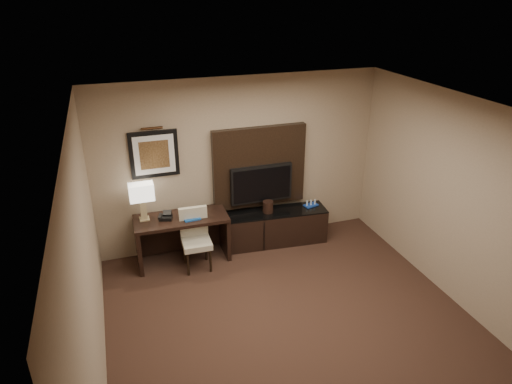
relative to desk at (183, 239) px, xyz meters
name	(u,v)px	position (x,y,z in m)	size (l,w,h in m)	color
floor	(300,337)	(1.03, -2.15, -0.37)	(4.50, 5.00, 0.01)	#311D16
ceiling	(312,120)	(1.03, -2.15, 2.33)	(4.50, 5.00, 0.01)	silver
wall_back	(240,163)	(1.03, 0.35, 0.98)	(4.50, 0.01, 2.70)	gray
wall_left	(88,279)	(-1.22, -2.15, 0.98)	(0.01, 5.00, 2.70)	gray
wall_right	(473,211)	(3.28, -2.15, 0.98)	(0.01, 5.00, 2.70)	gray
desk	(183,239)	(0.00, 0.00, 0.00)	(1.38, 0.59, 0.74)	black
credenza	(275,227)	(1.53, 0.05, -0.09)	(1.65, 0.46, 0.57)	black
tv_wall_panel	(259,167)	(1.33, 0.29, 0.90)	(1.50, 0.12, 1.30)	black
tv	(261,184)	(1.33, 0.19, 0.65)	(1.00, 0.08, 0.60)	black
artwork	(154,154)	(-0.27, 0.33, 1.28)	(0.70, 0.04, 0.70)	black
picture_light	(152,128)	(-0.27, 0.29, 1.68)	(0.04, 0.04, 0.30)	#3D2513
desk_chair	(197,242)	(0.16, -0.28, 0.06)	(0.41, 0.48, 0.87)	beige
table_lamp	(143,202)	(-0.52, 0.10, 0.65)	(0.34, 0.20, 0.56)	tan
desk_phone	(166,216)	(-0.22, 0.02, 0.42)	(0.18, 0.16, 0.09)	black
blue_folder	(190,216)	(0.14, -0.03, 0.38)	(0.24, 0.32, 0.02)	#184F9D
book	(188,212)	(0.10, -0.06, 0.47)	(0.15, 0.02, 0.21)	beige
ice_bucket	(268,207)	(1.40, 0.07, 0.29)	(0.17, 0.17, 0.19)	black
minibar_tray	(311,203)	(2.15, 0.06, 0.24)	(0.23, 0.14, 0.08)	#163A95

